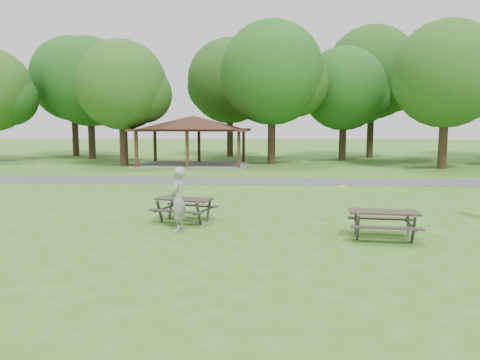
# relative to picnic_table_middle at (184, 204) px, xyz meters

# --- Properties ---
(ground) EXTENTS (160.00, 160.00, 0.00)m
(ground) POSITION_rel_picnic_table_middle_xyz_m (0.79, -3.25, -0.59)
(ground) COLOR #356B1E
(ground) RESTS_ON ground
(asphalt_path) EXTENTS (120.00, 3.20, 0.02)m
(asphalt_path) POSITION_rel_picnic_table_middle_xyz_m (0.79, 10.75, -0.58)
(asphalt_path) COLOR #454547
(asphalt_path) RESTS_ON ground
(pavilion) EXTENTS (8.60, 7.01, 3.76)m
(pavilion) POSITION_rel_picnic_table_middle_xyz_m (-3.21, 20.75, 2.48)
(pavilion) COLOR #3C2215
(pavilion) RESTS_ON ground
(tree_row_c) EXTENTS (8.19, 7.80, 10.67)m
(tree_row_c) POSITION_rel_picnic_table_middle_xyz_m (-13.12, 25.77, 5.95)
(tree_row_c) COLOR black
(tree_row_c) RESTS_ON ground
(tree_row_d) EXTENTS (6.93, 6.60, 9.27)m
(tree_row_d) POSITION_rel_picnic_table_middle_xyz_m (-8.13, 19.27, 5.18)
(tree_row_d) COLOR #2F1F14
(tree_row_d) RESTS_ON ground
(tree_row_e) EXTENTS (8.40, 8.00, 11.02)m
(tree_row_e) POSITION_rel_picnic_table_middle_xyz_m (2.88, 21.77, 6.19)
(tree_row_e) COLOR black
(tree_row_e) RESTS_ON ground
(tree_row_f) EXTENTS (7.35, 7.00, 9.55)m
(tree_row_f) POSITION_rel_picnic_table_middle_xyz_m (8.87, 25.27, 5.25)
(tree_row_f) COLOR black
(tree_row_f) RESTS_ON ground
(tree_row_g) EXTENTS (7.77, 7.40, 10.25)m
(tree_row_g) POSITION_rel_picnic_table_middle_xyz_m (14.88, 18.77, 5.74)
(tree_row_g) COLOR black
(tree_row_g) RESTS_ON ground
(tree_deep_a) EXTENTS (8.40, 8.00, 11.38)m
(tree_deep_a) POSITION_rel_picnic_table_middle_xyz_m (-16.12, 29.27, 6.54)
(tree_deep_a) COLOR #321F16
(tree_deep_a) RESTS_ON ground
(tree_deep_b) EXTENTS (8.40, 8.00, 11.13)m
(tree_deep_b) POSITION_rel_picnic_table_middle_xyz_m (-1.12, 29.77, 6.30)
(tree_deep_b) COLOR #301E15
(tree_deep_b) RESTS_ON ground
(tree_deep_c) EXTENTS (8.82, 8.40, 11.90)m
(tree_deep_c) POSITION_rel_picnic_table_middle_xyz_m (11.89, 28.77, 6.86)
(tree_deep_c) COLOR black
(tree_deep_c) RESTS_ON ground
(picnic_table_middle) EXTENTS (2.17, 1.92, 0.80)m
(picnic_table_middle) POSITION_rel_picnic_table_middle_xyz_m (0.00, 0.00, 0.00)
(picnic_table_middle) COLOR #2A221E
(picnic_table_middle) RESTS_ON ground
(picnic_table_far) EXTENTS (2.02, 1.68, 0.82)m
(picnic_table_far) POSITION_rel_picnic_table_middle_xyz_m (5.99, -1.92, 0.02)
(picnic_table_far) COLOR #2E2721
(picnic_table_far) RESTS_ON ground
(frisbee_in_flight) EXTENTS (0.37, 0.37, 0.02)m
(frisbee_in_flight) POSITION_rel_picnic_table_middle_xyz_m (5.13, -0.07, 0.64)
(frisbee_in_flight) COLOR yellow
(frisbee_in_flight) RESTS_ON ground
(frisbee_thrower) EXTENTS (0.52, 0.74, 1.92)m
(frisbee_thrower) POSITION_rel_picnic_table_middle_xyz_m (0.06, -1.29, 0.37)
(frisbee_thrower) COLOR gray
(frisbee_thrower) RESTS_ON ground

